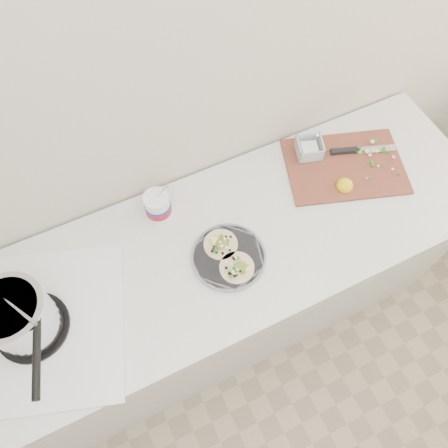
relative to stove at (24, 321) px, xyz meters
name	(u,v)px	position (x,y,z in m)	size (l,w,h in m)	color
counter	(186,301)	(0.51, 0.03, -0.54)	(2.44, 0.66, 0.90)	silver
stove	(24,321)	(0.00, 0.00, 0.00)	(0.71, 0.68, 0.27)	silver
taco_plate	(229,256)	(0.68, -0.05, -0.07)	(0.26, 0.26, 0.04)	slate
tub	(158,204)	(0.53, 0.23, -0.02)	(0.10, 0.10, 0.22)	white
cutboard	(343,162)	(1.26, 0.12, -0.07)	(0.54, 0.45, 0.07)	brown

